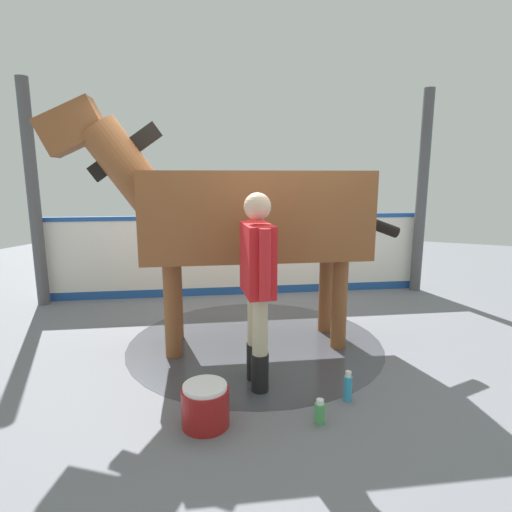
{
  "coord_description": "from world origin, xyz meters",
  "views": [
    {
      "loc": [
        -1.48,
        4.15,
        1.79
      ],
      "look_at": [
        -0.1,
        0.6,
        1.05
      ],
      "focal_mm": 29.19,
      "sensor_mm": 36.0,
      "label": 1
    }
  ],
  "objects": [
    {
      "name": "ground_plane",
      "position": [
        0.0,
        0.0,
        -0.01
      ],
      "size": [
        16.0,
        16.0,
        0.02
      ],
      "primitive_type": "cube",
      "color": "slate"
    },
    {
      "name": "wet_patch",
      "position": [
        0.07,
        0.18,
        0.0
      ],
      "size": [
        2.72,
        2.72,
        0.0
      ],
      "primitive_type": "cylinder",
      "color": "#42444C",
      "rests_on": "ground"
    },
    {
      "name": "barrier_wall",
      "position": [
        0.98,
        -1.48,
        0.56
      ],
      "size": [
        4.9,
        2.73,
        1.21
      ],
      "color": "white",
      "rests_on": "ground"
    },
    {
      "name": "roof_post_near",
      "position": [
        3.35,
        -0.03,
        1.52
      ],
      "size": [
        0.16,
        0.16,
        3.03
      ],
      "primitive_type": "cylinder",
      "color": "#4C4C51",
      "rests_on": "ground"
    },
    {
      "name": "roof_post_far",
      "position": [
        -1.52,
        -2.7,
        1.52
      ],
      "size": [
        0.16,
        0.16,
        3.03
      ],
      "primitive_type": "cylinder",
      "color": "#4C4C51",
      "rests_on": "ground"
    },
    {
      "name": "horse",
      "position": [
        0.19,
        0.24,
        1.41
      ],
      "size": [
        3.27,
        2.03,
        2.51
      ],
      "rotation": [
        0.0,
        0.0,
        0.5
      ],
      "color": "brown",
      "rests_on": "ground"
    },
    {
      "name": "handler",
      "position": [
        -0.28,
        1.03,
        0.95
      ],
      "size": [
        0.44,
        0.58,
        1.65
      ],
      "rotation": [
        0.0,
        0.0,
        3.71
      ],
      "color": "black",
      "rests_on": "ground"
    },
    {
      "name": "wash_bucket",
      "position": [
        -0.15,
        1.73,
        0.16
      ],
      "size": [
        0.35,
        0.35,
        0.32
      ],
      "color": "maroon",
      "rests_on": "ground"
    },
    {
      "name": "bottle_shampoo",
      "position": [
        -1.06,
        1.02,
        0.12
      ],
      "size": [
        0.07,
        0.07,
        0.25
      ],
      "color": "#3399CC",
      "rests_on": "ground"
    },
    {
      "name": "bottle_spray",
      "position": [
        -0.91,
        1.4,
        0.08
      ],
      "size": [
        0.08,
        0.08,
        0.18
      ],
      "color": "#4CA559",
      "rests_on": "ground"
    }
  ]
}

